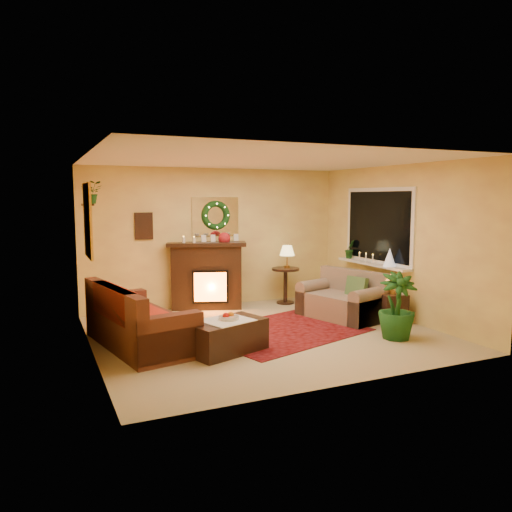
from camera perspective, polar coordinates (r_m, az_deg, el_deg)
name	(u,v)px	position (r m, az deg, el deg)	size (l,w,h in m)	color
floor	(265,334)	(7.67, 1.08, -8.85)	(5.00, 5.00, 0.00)	beige
ceiling	(266,160)	(7.41, 1.12, 10.92)	(5.00, 5.00, 0.00)	white
wall_back	(215,237)	(9.50, -4.67, 2.12)	(5.00, 5.00, 0.00)	#EFD88C
wall_front	(354,268)	(5.49, 11.13, -1.35)	(5.00, 5.00, 0.00)	#EFD88C
wall_left	(90,257)	(6.76, -18.46, -0.06)	(4.50, 4.50, 0.00)	#EFD88C
wall_right	(399,242)	(8.78, 16.05, 1.51)	(4.50, 4.50, 0.00)	#EFD88C
area_rug	(281,331)	(7.77, 2.88, -8.60)	(2.39, 1.79, 0.01)	maroon
sofa	(140,316)	(7.13, -13.12, -6.65)	(0.89, 2.02, 0.87)	brown
red_throw	(133,312)	(7.25, -13.86, -6.25)	(0.77, 1.25, 0.02)	red
fireplace	(207,279)	(9.30, -5.67, -2.64)	(1.28, 0.40, 1.17)	black
poinsettia	(224,238)	(9.27, -3.64, 2.02)	(0.23, 0.23, 0.23)	#AD1B21
mantel_candle_a	(184,242)	(9.09, -8.26, 1.62)	(0.06, 0.06, 0.17)	silver
mantel_candle_b	(194,242)	(9.08, -7.08, 1.63)	(0.05, 0.05, 0.16)	white
mantel_mirror	(215,216)	(9.46, -4.66, 4.53)	(0.92, 0.02, 0.72)	white
wreath	(216,215)	(9.42, -4.58, 4.64)	(0.55, 0.55, 0.11)	#194719
wall_art	(144,226)	(9.11, -12.70, 3.36)	(0.32, 0.03, 0.48)	#381E11
gold_mirror	(88,221)	(7.02, -18.68, 3.86)	(0.03, 0.84, 1.00)	gold
hanging_plant	(92,203)	(7.78, -18.24, 5.74)	(0.33, 0.28, 0.36)	#194719
loveseat	(341,294)	(8.63, 9.68, -4.31)	(0.81, 1.40, 0.81)	gray
window_frame	(378,226)	(9.18, 13.82, 3.35)	(0.03, 1.86, 1.36)	white
window_glass	(378,226)	(9.17, 13.74, 3.35)	(0.02, 1.70, 1.22)	black
window_sill	(373,264)	(9.18, 13.18, -0.89)	(0.22, 1.86, 0.04)	white
mini_tree	(390,258)	(8.77, 15.02, -0.18)	(0.22, 0.22, 0.32)	white
sill_plant	(350,248)	(9.75, 10.70, 0.87)	(0.26, 0.21, 0.47)	#25621B
side_table_round	(285,287)	(9.74, 3.38, -3.54)	(0.54, 0.54, 0.70)	black
lamp_cream	(287,259)	(9.67, 3.57, -0.29)	(0.29, 0.29, 0.45)	#F0D980
end_table_square	(392,307)	(8.52, 15.29, -5.63)	(0.40, 0.40, 0.49)	#3F1F13
lamp_tiffany	(393,279)	(8.41, 15.37, -2.50)	(0.27, 0.27, 0.40)	orange
coffee_table	(227,337)	(6.74, -3.36, -9.21)	(1.03, 0.56, 0.43)	#542213
fruit_bowl	(229,319)	(6.71, -3.14, -7.15)	(0.27, 0.27, 0.06)	beige
floor_palm	(397,308)	(7.58, 15.80, -5.78)	(1.63, 1.63, 2.92)	#1D421E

